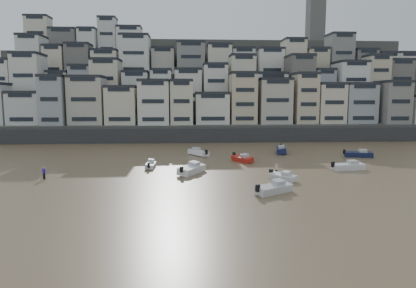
{
  "coord_description": "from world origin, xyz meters",
  "views": [
    {
      "loc": [
        4.38,
        -25.74,
        11.11
      ],
      "look_at": [
        7.76,
        30.0,
        4.0
      ],
      "focal_mm": 32.0,
      "sensor_mm": 36.0,
      "label": 1
    }
  ],
  "objects": [
    {
      "name": "boat_a",
      "position": [
        14.54,
        15.66,
        0.73
      ],
      "size": [
        5.46,
        4.3,
        1.46
      ],
      "primitive_type": null,
      "rotation": [
        0.0,
        0.0,
        0.56
      ],
      "color": "silver",
      "rests_on": "ground"
    },
    {
      "name": "boat_h",
      "position": [
        6.79,
        44.23,
        0.75
      ],
      "size": [
        4.47,
        5.6,
        1.5
      ],
      "primitive_type": null,
      "rotation": [
        0.0,
        0.0,
        2.14
      ],
      "color": "white",
      "rests_on": "ground"
    },
    {
      "name": "person_pink",
      "position": [
        17.28,
        25.52,
        0.87
      ],
      "size": [
        0.44,
        0.44,
        1.74
      ],
      "primitive_type": null,
      "color": "#F4B0AC",
      "rests_on": "ground"
    },
    {
      "name": "hillside",
      "position": [
        14.73,
        104.84,
        13.01
      ],
      "size": [
        141.04,
        66.0,
        50.0
      ],
      "color": "#4C4C47",
      "rests_on": "ground"
    },
    {
      "name": "boat_b",
      "position": [
        17.33,
        22.22,
        0.59
      ],
      "size": [
        3.7,
        4.33,
        1.18
      ],
      "primitive_type": null,
      "rotation": [
        0.0,
        0.0,
        -0.94
      ],
      "color": "silver",
      "rests_on": "ground"
    },
    {
      "name": "boat_d",
      "position": [
        29.23,
        28.7,
        0.75
      ],
      "size": [
        5.73,
        2.66,
        1.5
      ],
      "primitive_type": null,
      "rotation": [
        0.0,
        0.0,
        0.16
      ],
      "color": "silver",
      "rests_on": "ground"
    },
    {
      "name": "boat_c",
      "position": [
        5.21,
        27.41,
        0.83
      ],
      "size": [
        4.77,
        6.26,
        1.66
      ],
      "primitive_type": null,
      "rotation": [
        0.0,
        0.0,
        1.05
      ],
      "color": "white",
      "rests_on": "ground"
    },
    {
      "name": "harbor_wall",
      "position": [
        10.0,
        65.0,
        1.75
      ],
      "size": [
        140.0,
        3.0,
        3.5
      ],
      "primitive_type": "cube",
      "color": "#38383A",
      "rests_on": "ground"
    },
    {
      "name": "boat_f",
      "position": [
        -1.18,
        32.21,
        0.58
      ],
      "size": [
        1.62,
        4.35,
        1.17
      ],
      "primitive_type": null,
      "rotation": [
        0.0,
        0.0,
        1.52
      ],
      "color": "white",
      "rests_on": "ground"
    },
    {
      "name": "boat_i",
      "position": [
        23.38,
        46.2,
        0.84
      ],
      "size": [
        3.32,
        6.42,
        1.67
      ],
      "primitive_type": null,
      "rotation": [
        0.0,
        0.0,
        -1.8
      ],
      "color": "#151B42",
      "rests_on": "ground"
    },
    {
      "name": "boat_g",
      "position": [
        36.46,
        40.47,
        0.74
      ],
      "size": [
        5.68,
        3.0,
        1.48
      ],
      "primitive_type": null,
      "rotation": [
        0.0,
        0.0,
        -0.24
      ],
      "color": "#141C3F",
      "rests_on": "ground"
    },
    {
      "name": "person_blue",
      "position": [
        -14.88,
        24.87,
        0.87
      ],
      "size": [
        0.44,
        0.44,
        1.74
      ],
      "primitive_type": null,
      "color": "#301AC4",
      "rests_on": "ground"
    },
    {
      "name": "boat_e",
      "position": [
        14.09,
        36.71,
        0.68
      ],
      "size": [
        3.9,
        5.17,
        1.37
      ],
      "primitive_type": null,
      "rotation": [
        0.0,
        0.0,
        -1.06
      ],
      "color": "#B32016",
      "rests_on": "ground"
    },
    {
      "name": "ground",
      "position": [
        0.0,
        0.0,
        0.0
      ],
      "size": [
        400.0,
        400.0,
        0.0
      ],
      "primitive_type": "plane",
      "color": "brown",
      "rests_on": "ground"
    }
  ]
}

